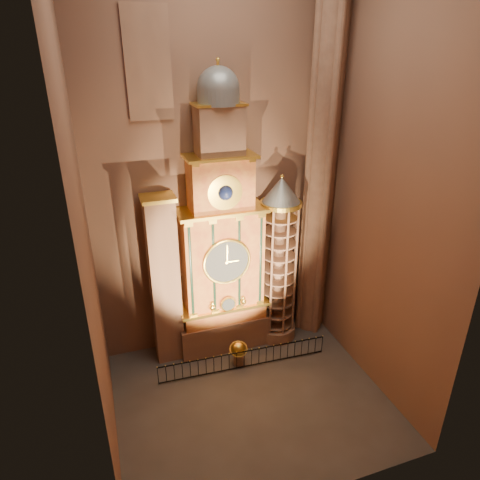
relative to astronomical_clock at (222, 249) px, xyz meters
name	(u,v)px	position (x,y,z in m)	size (l,w,h in m)	color
floor	(250,398)	(0.00, -4.96, -6.68)	(14.00, 14.00, 0.00)	#383330
wall_back	(215,171)	(0.00, 1.04, 4.32)	(22.00, 22.00, 0.00)	#865F48
wall_left	(83,225)	(-7.00, -4.96, 4.32)	(22.00, 22.00, 0.00)	#865F48
wall_right	(389,189)	(7.00, -4.96, 4.32)	(22.00, 22.00, 0.00)	#865F48
astronomical_clock	(222,249)	(0.00, 0.00, 0.00)	(5.60, 2.41, 16.70)	#8C634C
portrait_tower	(165,281)	(-3.40, 0.02, -1.53)	(1.80, 1.60, 10.20)	#8C634C
stair_turret	(278,263)	(3.50, -0.26, -1.41)	(2.50, 2.50, 10.80)	#8C634C
gothic_pier	(321,166)	(6.10, 0.04, 4.32)	(2.04, 2.04, 22.00)	#8C634C
stained_glass_window	(148,64)	(-3.20, 0.95, 9.82)	(2.20, 0.14, 5.20)	navy
celestial_globe	(239,352)	(0.26, -2.22, -5.75)	(1.32, 1.28, 1.55)	#8C634C
iron_railing	(244,359)	(0.47, -2.64, -6.05)	(9.97, 0.55, 1.16)	black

